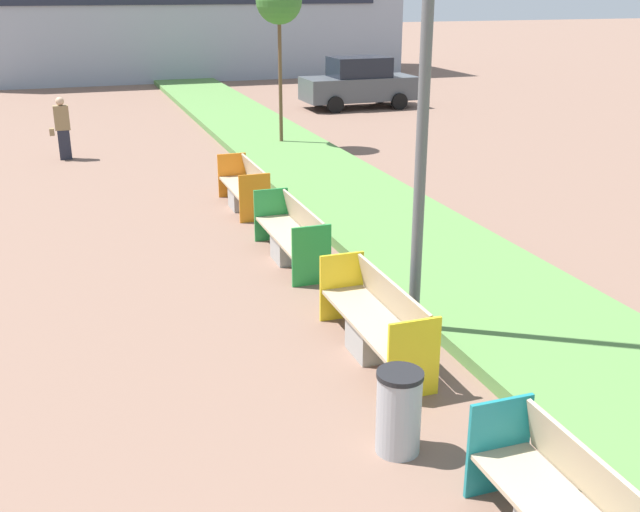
% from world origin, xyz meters
% --- Properties ---
extents(planter_grass_strip, '(2.80, 120.00, 0.18)m').
position_xyz_m(planter_grass_strip, '(3.20, 12.00, 0.09)').
color(planter_grass_strip, '#568442').
rests_on(planter_grass_strip, ground).
extents(bench_yellow_frame, '(0.65, 2.28, 0.94)m').
position_xyz_m(bench_yellow_frame, '(0.94, 6.82, 0.37)').
color(bench_yellow_frame, '#9E9B96').
rests_on(bench_yellow_frame, ground).
extents(bench_green_frame, '(0.65, 2.32, 0.94)m').
position_xyz_m(bench_green_frame, '(0.94, 10.38, 0.37)').
color(bench_green_frame, '#9E9B96').
rests_on(bench_green_frame, ground).
extents(bench_orange_frame, '(0.65, 2.02, 0.94)m').
position_xyz_m(bench_orange_frame, '(0.94, 13.68, 0.37)').
color(bench_orange_frame, '#9E9B96').
rests_on(bench_orange_frame, ground).
extents(litter_bin, '(0.46, 0.46, 0.86)m').
position_xyz_m(litter_bin, '(0.33, 4.84, 0.43)').
color(litter_bin, '#9EA0A5').
rests_on(litter_bin, ground).
extents(street_lamp_post, '(0.24, 0.44, 7.25)m').
position_xyz_m(street_lamp_post, '(1.55, 7.04, 4.01)').
color(street_lamp_post, '#56595B').
rests_on(street_lamp_post, ground).
extents(sapling_tree_far, '(1.24, 1.24, 4.56)m').
position_xyz_m(sapling_tree_far, '(3.36, 19.36, 3.91)').
color(sapling_tree_far, brown).
rests_on(sapling_tree_far, ground).
extents(pedestrian_walking, '(0.53, 0.24, 1.62)m').
position_xyz_m(pedestrian_walking, '(-2.46, 19.73, 0.82)').
color(pedestrian_walking, '#232633').
rests_on(pedestrian_walking, ground).
extents(parked_car_distant, '(4.22, 2.00, 1.86)m').
position_xyz_m(parked_car_distant, '(8.16, 25.48, 0.91)').
color(parked_car_distant, '#474C51').
rests_on(parked_car_distant, ground).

